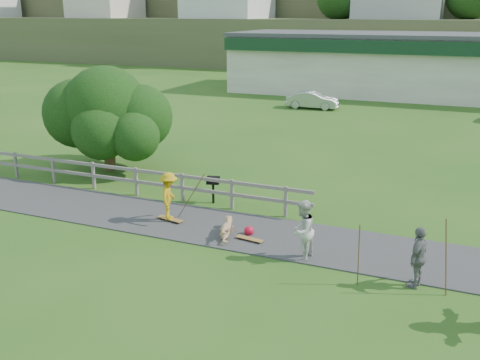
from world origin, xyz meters
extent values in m
plane|color=#275418|center=(0.00, 0.00, 0.00)|extent=(260.00, 260.00, 0.00)
cube|color=#353537|center=(0.00, 1.50, 0.02)|extent=(34.00, 3.00, 0.04)
cube|color=#5E5A53|center=(-10.00, 3.30, 0.55)|extent=(0.10, 0.10, 1.10)
cube|color=#5E5A53|center=(-8.00, 3.30, 0.55)|extent=(0.10, 0.10, 1.10)
cube|color=#5E5A53|center=(-6.00, 3.30, 0.55)|extent=(0.10, 0.10, 1.10)
cube|color=#5E5A53|center=(-4.00, 3.30, 0.55)|extent=(0.10, 0.10, 1.10)
cube|color=#5E5A53|center=(-2.00, 3.30, 0.55)|extent=(0.10, 0.10, 1.10)
cube|color=#5E5A53|center=(0.00, 3.30, 0.55)|extent=(0.10, 0.10, 1.10)
cube|color=#5E5A53|center=(2.00, 3.30, 0.55)|extent=(0.10, 0.10, 1.10)
cube|color=#5E5A53|center=(-4.50, 3.30, 1.00)|extent=(15.00, 0.08, 0.12)
cube|color=#5E5A53|center=(-4.50, 3.30, 0.55)|extent=(15.00, 0.08, 0.12)
cube|color=beige|center=(4.00, 35.00, 2.40)|extent=(32.00, 10.00, 4.80)
cube|color=#14381F|center=(4.00, 29.80, 4.20)|extent=(32.00, 0.60, 1.00)
cube|color=#49494E|center=(4.00, 35.00, 4.95)|extent=(32.50, 10.50, 0.30)
cube|color=#4F5934|center=(0.00, 55.00, 3.00)|extent=(220.00, 14.00, 6.00)
cube|color=#4F5934|center=(0.00, 68.00, 6.50)|extent=(220.00, 14.00, 13.00)
imported|color=#C49912|center=(-1.44, 1.38, 0.81)|extent=(0.90, 1.18, 1.62)
imported|color=tan|center=(0.84, 0.98, 0.29)|extent=(1.63, 0.81, 0.58)
imported|color=silver|center=(3.45, 0.28, 0.89)|extent=(0.80, 0.96, 1.77)
imported|color=slate|center=(6.61, -0.11, 0.82)|extent=(0.62, 1.03, 1.64)
imported|color=#B6B8BF|center=(-2.90, 24.86, 0.62)|extent=(3.80, 1.48, 1.23)
sphere|color=red|center=(1.44, 1.33, 0.16)|extent=(0.31, 0.31, 0.31)
cylinder|color=brown|center=(-0.84, 1.78, 1.01)|extent=(0.03, 0.03, 2.02)
cylinder|color=brown|center=(5.20, -0.60, 0.84)|extent=(0.03, 0.03, 1.67)
cylinder|color=brown|center=(7.26, -0.30, 1.01)|extent=(0.03, 0.03, 2.03)
camera|label=1|loc=(7.15, -13.20, 6.73)|focal=40.00mm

